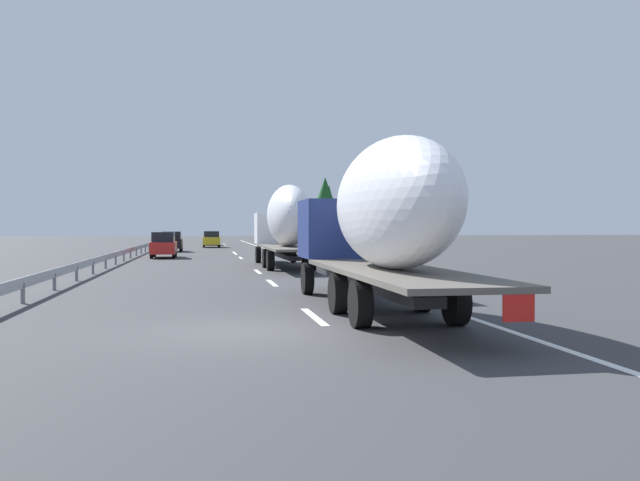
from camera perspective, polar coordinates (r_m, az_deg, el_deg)
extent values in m
plane|color=#38383A|center=(53.94, -9.16, -1.23)|extent=(260.00, 260.00, 0.00)
cube|color=white|center=(16.26, -0.53, -6.60)|extent=(3.20, 0.20, 0.01)
cube|color=white|center=(26.09, -4.18, -3.69)|extent=(3.20, 0.20, 0.01)
cube|color=white|center=(32.87, -5.41, -2.70)|extent=(3.20, 0.20, 0.01)
cube|color=white|center=(47.99, -6.89, -1.50)|extent=(3.20, 0.20, 0.01)
cube|color=white|center=(55.47, -7.33, -1.15)|extent=(3.20, 0.20, 0.01)
cube|color=white|center=(58.81, -7.49, -1.03)|extent=(3.20, 0.20, 0.01)
cube|color=white|center=(80.27, -8.19, -0.46)|extent=(3.20, 0.20, 0.01)
cube|color=white|center=(83.25, -8.25, -0.40)|extent=(3.20, 0.20, 0.01)
cube|color=white|center=(88.03, -8.35, -0.32)|extent=(3.20, 0.20, 0.01)
cube|color=white|center=(59.27, -3.92, -1.00)|extent=(110.00, 0.20, 0.01)
cube|color=silver|center=(41.21, -3.86, 1.06)|extent=(2.40, 2.50, 1.90)
cube|color=black|center=(42.31, -4.03, 1.74)|extent=(0.08, 2.12, 0.80)
cube|color=#262628|center=(38.09, -3.34, -1.17)|extent=(11.69, 0.70, 0.24)
cube|color=#59544C|center=(34.92, -2.73, -0.61)|extent=(10.30, 2.50, 0.12)
ellipsoid|color=white|center=(35.00, -2.75, 2.16)|extent=(6.97, 2.20, 3.26)
cube|color=red|center=(29.97, -0.17, -1.35)|extent=(0.04, 0.56, 0.56)
cylinder|color=black|center=(41.14, -5.38, -1.21)|extent=(1.04, 0.30, 1.04)
cylinder|color=black|center=(41.38, -2.35, -1.20)|extent=(1.04, 0.30, 1.04)
cylinder|color=black|center=(36.02, -4.71, -1.54)|extent=(1.04, 0.35, 1.04)
cylinder|color=black|center=(36.29, -1.25, -1.52)|extent=(1.04, 0.35, 1.04)
cylinder|color=black|center=(33.63, -4.33, -1.73)|extent=(1.04, 0.35, 1.04)
cylinder|color=black|center=(33.92, -0.62, -1.70)|extent=(1.04, 0.35, 1.04)
cube|color=navy|center=(21.80, 1.75, 1.02)|extent=(2.40, 2.50, 1.90)
cube|color=black|center=(22.88, 1.19, 2.27)|extent=(0.08, 2.12, 0.80)
cube|color=#262628|center=(18.83, 3.69, -3.51)|extent=(11.42, 0.70, 0.24)
cube|color=#59544C|center=(15.81, 6.38, -2.69)|extent=(10.01, 2.50, 0.12)
ellipsoid|color=white|center=(15.93, 6.24, 3.19)|extent=(7.70, 2.20, 3.13)
cube|color=red|center=(11.46, 16.83, -5.37)|extent=(0.04, 0.56, 0.56)
cylinder|color=black|center=(21.66, -1.10, -3.30)|extent=(1.04, 0.30, 1.04)
cylinder|color=black|center=(22.11, 4.55, -3.21)|extent=(1.04, 0.30, 1.04)
cylinder|color=black|center=(16.76, 1.58, -4.59)|extent=(1.04, 0.35, 1.04)
cylinder|color=black|center=(17.33, 8.75, -4.41)|extent=(1.04, 0.35, 1.04)
cylinder|color=black|center=(14.43, 3.52, -5.52)|extent=(1.04, 0.35, 1.04)
cylinder|color=black|center=(15.09, 11.70, -5.25)|extent=(1.04, 0.35, 1.04)
cube|color=gold|center=(74.59, -9.40, -0.02)|extent=(4.80, 1.86, 0.84)
cube|color=black|center=(74.22, -9.40, 0.55)|extent=(2.64, 1.64, 0.65)
cylinder|color=black|center=(76.08, -10.04, -0.31)|extent=(0.64, 0.22, 0.64)
cylinder|color=black|center=(76.10, -8.78, -0.31)|extent=(0.64, 0.22, 0.64)
cylinder|color=black|center=(73.11, -10.03, -0.37)|extent=(0.64, 0.22, 0.64)
cylinder|color=black|center=(73.13, -8.73, -0.36)|extent=(0.64, 0.22, 0.64)
cube|color=red|center=(49.20, -13.39, -0.60)|extent=(4.45, 1.74, 0.84)
cube|color=black|center=(48.85, -13.41, 0.30)|extent=(2.45, 1.53, 0.72)
cylinder|color=black|center=(50.64, -14.16, -1.03)|extent=(0.64, 0.22, 0.64)
cylinder|color=black|center=(50.56, -12.43, -1.03)|extent=(0.64, 0.22, 0.64)
cylinder|color=black|center=(47.89, -14.40, -1.16)|extent=(0.64, 0.22, 0.64)
cylinder|color=black|center=(47.80, -12.56, -1.15)|extent=(0.64, 0.22, 0.64)
cube|color=#ADB2B7|center=(83.81, -9.48, 0.11)|extent=(4.07, 1.85, 0.84)
cube|color=black|center=(83.49, -9.48, 0.60)|extent=(2.24, 1.63, 0.61)
cylinder|color=black|center=(85.07, -10.04, -0.16)|extent=(0.64, 0.22, 0.64)
cylinder|color=black|center=(85.09, -8.93, -0.16)|extent=(0.64, 0.22, 0.64)
cylinder|color=black|center=(82.55, -10.04, -0.20)|extent=(0.64, 0.22, 0.64)
cylinder|color=black|center=(82.57, -8.90, -0.20)|extent=(0.64, 0.22, 0.64)
cube|color=black|center=(61.66, -12.69, -0.26)|extent=(4.05, 1.81, 0.84)
cube|color=black|center=(61.34, -12.71, 0.45)|extent=(2.23, 1.59, 0.69)
cylinder|color=black|center=(62.96, -13.37, -0.62)|extent=(0.64, 0.22, 0.64)
cylinder|color=black|center=(62.89, -11.91, -0.61)|extent=(0.64, 0.22, 0.64)
cylinder|color=black|center=(60.46, -13.51, -0.69)|extent=(0.64, 0.22, 0.64)
cylinder|color=black|center=(60.38, -11.98, -0.68)|extent=(0.64, 0.22, 0.64)
cylinder|color=gray|center=(60.52, -2.91, 0.22)|extent=(0.10, 0.10, 2.50)
cube|color=#2D569E|center=(60.52, -2.91, 1.74)|extent=(0.06, 0.90, 0.70)
cylinder|color=#472D19|center=(61.54, 3.27, -0.36)|extent=(0.27, 0.27, 1.22)
cone|color=#194C1E|center=(61.53, 3.27, 2.13)|extent=(3.10, 3.10, 4.13)
cylinder|color=#472D19|center=(63.44, 0.45, -0.01)|extent=(0.34, 0.34, 1.89)
cone|color=#194C1E|center=(63.47, 0.45, 3.18)|extent=(3.89, 3.89, 5.17)
cylinder|color=#472D19|center=(97.58, -2.72, 0.30)|extent=(0.39, 0.39, 1.62)
cone|color=#1E5B23|center=(97.58, -2.72, 1.96)|extent=(3.16, 3.16, 4.05)
cylinder|color=#472D19|center=(74.28, 0.80, 0.06)|extent=(0.35, 0.35, 1.65)
cone|color=#1E5B23|center=(74.30, 0.80, 2.76)|extent=(2.81, 2.81, 5.37)
cylinder|color=#472D19|center=(92.99, -2.61, 0.19)|extent=(0.38, 0.38, 1.39)
cone|color=#194C1E|center=(92.99, -2.61, 2.02)|extent=(3.59, 3.59, 4.57)
cube|color=#9EA0A5|center=(57.14, -15.24, -0.52)|extent=(94.00, 0.06, 0.32)
cube|color=slate|center=(20.83, -24.36, -4.18)|extent=(0.10, 0.10, 0.60)
cube|color=slate|center=(24.80, -22.03, -3.33)|extent=(0.10, 0.10, 0.60)
cube|color=slate|center=(28.80, -20.35, -2.71)|extent=(0.10, 0.10, 0.60)
cube|color=slate|center=(32.82, -19.08, -2.24)|extent=(0.10, 0.10, 0.60)
cube|color=slate|center=(36.86, -18.08, -1.88)|extent=(0.10, 0.10, 0.60)
cube|color=slate|center=(40.91, -17.29, -1.58)|extent=(0.10, 0.10, 0.60)
cube|color=slate|center=(44.96, -16.64, -1.34)|extent=(0.10, 0.10, 0.60)
cube|color=slate|center=(49.02, -16.09, -1.14)|extent=(0.10, 0.10, 0.60)
cube|color=slate|center=(53.08, -15.63, -0.97)|extent=(0.10, 0.10, 0.60)
cube|color=slate|center=(57.15, -15.24, -0.82)|extent=(0.10, 0.10, 0.60)
cube|color=slate|center=(61.22, -14.90, -0.69)|extent=(0.10, 0.10, 0.60)
cube|color=slate|center=(65.29, -14.60, -0.58)|extent=(0.10, 0.10, 0.60)
cube|color=slate|center=(69.36, -14.33, -0.48)|extent=(0.10, 0.10, 0.60)
cube|color=slate|center=(73.44, -14.10, -0.39)|extent=(0.10, 0.10, 0.60)
cube|color=slate|center=(77.52, -13.89, -0.32)|extent=(0.10, 0.10, 0.60)
cube|color=slate|center=(81.59, -13.70, -0.25)|extent=(0.10, 0.10, 0.60)
cube|color=slate|center=(85.67, -13.53, -0.18)|extent=(0.10, 0.10, 0.60)
cube|color=slate|center=(89.75, -13.37, -0.12)|extent=(0.10, 0.10, 0.60)
cube|color=slate|center=(93.83, -13.23, -0.07)|extent=(0.10, 0.10, 0.60)
cube|color=slate|center=(97.91, -13.10, -0.02)|extent=(0.10, 0.10, 0.60)
cube|color=slate|center=(101.99, -12.98, 0.02)|extent=(0.10, 0.10, 0.60)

